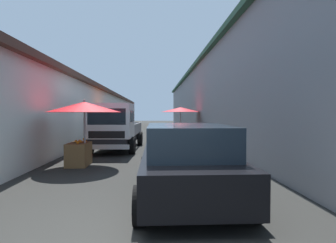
% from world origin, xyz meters
% --- Properties ---
extents(ground, '(90.00, 90.00, 0.00)m').
position_xyz_m(ground, '(13.50, 0.00, 0.00)').
color(ground, '#282826').
extents(building_left_whitewash, '(49.80, 7.50, 3.49)m').
position_xyz_m(building_left_whitewash, '(15.75, 6.83, 1.76)').
color(building_left_whitewash, silver).
rests_on(building_left_whitewash, ground).
extents(building_right_concrete, '(49.80, 7.50, 5.34)m').
position_xyz_m(building_right_concrete, '(15.75, -6.83, 2.68)').
color(building_right_concrete, gray).
rests_on(building_right_concrete, ground).
extents(fruit_stall_near_right, '(2.68, 2.68, 2.19)m').
position_xyz_m(fruit_stall_near_right, '(15.12, -2.05, 1.65)').
color(fruit_stall_near_right, '#9E9EA3').
rests_on(fruit_stall_near_right, ground).
extents(fruit_stall_mid_lane, '(2.32, 2.32, 2.12)m').
position_xyz_m(fruit_stall_mid_lane, '(5.46, 1.98, 1.58)').
color(fruit_stall_mid_lane, '#9E9EA3').
rests_on(fruit_stall_mid_lane, ground).
extents(fruit_stall_far_right, '(2.29, 2.29, 2.12)m').
position_xyz_m(fruit_stall_far_right, '(13.92, 2.36, 1.61)').
color(fruit_stall_far_right, '#9E9EA3').
rests_on(fruit_stall_far_right, ground).
extents(hatchback_car, '(3.92, 1.94, 1.45)m').
position_xyz_m(hatchback_car, '(2.13, -0.93, 0.74)').
color(hatchback_car, black).
rests_on(hatchback_car, ground).
extents(delivery_truck, '(5.00, 2.15, 2.08)m').
position_xyz_m(delivery_truck, '(8.59, 1.48, 1.04)').
color(delivery_truck, black).
rests_on(delivery_truck, ground).
extents(vendor_by_crates, '(0.27, 0.61, 1.53)m').
position_xyz_m(vendor_by_crates, '(17.00, 2.12, 0.87)').
color(vendor_by_crates, '#232328').
rests_on(vendor_by_crates, ground).
extents(vendor_in_shade, '(0.59, 0.40, 1.65)m').
position_xyz_m(vendor_in_shade, '(11.39, 2.51, 0.96)').
color(vendor_in_shade, '#232328').
rests_on(vendor_in_shade, ground).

